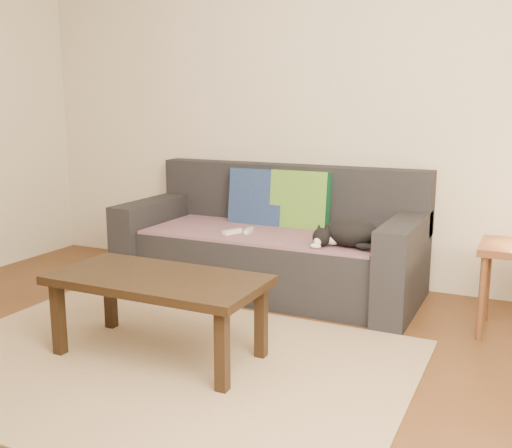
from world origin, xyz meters
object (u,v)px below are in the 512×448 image
at_px(sofa, 272,247).
at_px(cat, 348,233).
at_px(coffee_table, 158,286).
at_px(wii_remote_a, 249,231).
at_px(wii_remote_b, 232,232).

bearing_deg(sofa, cat, -22.99).
relative_size(cat, coffee_table, 0.38).
height_order(wii_remote_a, wii_remote_b, same).
bearing_deg(wii_remote_b, wii_remote_a, -25.84).
height_order(wii_remote_a, coffee_table, wii_remote_a).
height_order(cat, wii_remote_a, cat).
relative_size(sofa, cat, 5.01).
height_order(wii_remote_b, coffee_table, wii_remote_b).
distance_m(cat, wii_remote_a, 0.75).
distance_m(wii_remote_a, coffee_table, 1.16).
bearing_deg(wii_remote_a, wii_remote_b, 119.22).
distance_m(sofa, cat, 0.73).
xyz_separation_m(sofa, wii_remote_b, (-0.18, -0.26, 0.15)).
height_order(cat, wii_remote_b, cat).
xyz_separation_m(wii_remote_a, wii_remote_b, (-0.09, -0.08, 0.00)).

